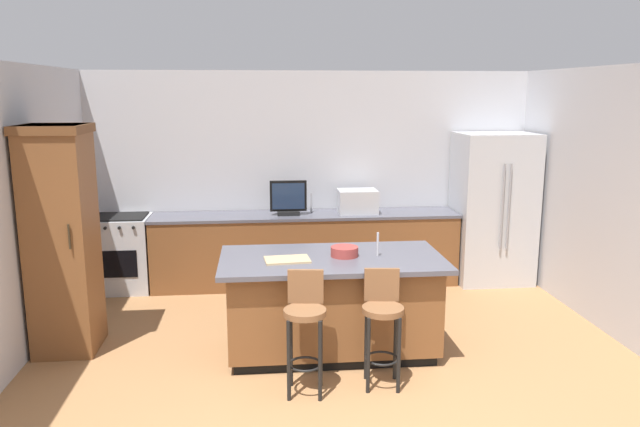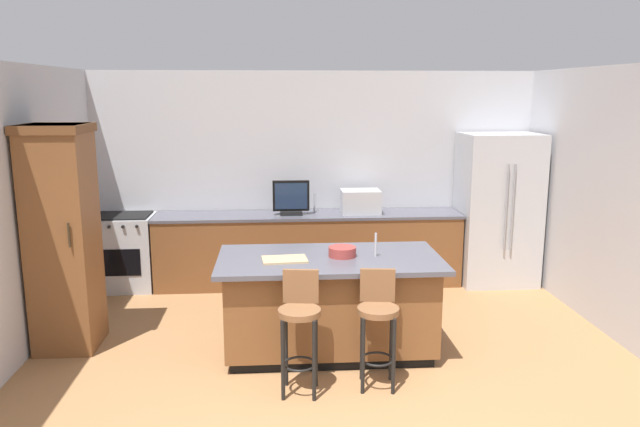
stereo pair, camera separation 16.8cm
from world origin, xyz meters
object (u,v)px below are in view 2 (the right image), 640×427
range_oven (125,252)px  cutting_board (285,259)px  bar_stool_right (378,319)px  fruit_bowl (342,252)px  bar_stool_left (300,321)px  cabinet_tower (63,234)px  microwave (360,202)px  refrigerator (497,209)px  kitchen_island (329,304)px  tv_monitor (291,199)px

range_oven → cutting_board: size_ratio=2.33×
bar_stool_right → fruit_bowl: (-0.22, 0.71, 0.38)m
bar_stool_left → bar_stool_right: 0.64m
cabinet_tower → bar_stool_left: 2.45m
microwave → cutting_board: microwave is taller
refrigerator → bar_stool_right: 3.34m
fruit_bowl → cutting_board: size_ratio=0.64×
microwave → cutting_board: bearing=-114.5°
kitchen_island → refrigerator: bearing=41.0°
tv_monitor → bar_stool_right: (0.63, -2.70, -0.52)m
cabinet_tower → refrigerator: bearing=19.5°
range_oven → fruit_bowl: (2.47, -2.04, 0.50)m
range_oven → tv_monitor: bearing=-1.4°
range_oven → bar_stool_right: size_ratio=0.96×
kitchen_island → fruit_bowl: size_ratio=8.07×
refrigerator → bar_stool_right: refrigerator is taller
range_oven → cabinet_tower: cabinet_tower is taller
microwave → bar_stool_left: (-0.87, -2.81, -0.45)m
fruit_bowl → kitchen_island: bearing=-171.0°
bar_stool_right → kitchen_island: bearing=122.0°
cutting_board → bar_stool_left: bearing=-81.0°
tv_monitor → cutting_board: 2.10m
refrigerator → tv_monitor: size_ratio=4.21×
cabinet_tower → bar_stool_right: size_ratio=2.18×
refrigerator → cabinet_tower: 5.04m
tv_monitor → microwave: bearing=3.4°
bar_stool_right → cutting_board: (-0.75, 0.61, 0.34)m
cabinet_tower → bar_stool_right: 3.01m
microwave → refrigerator: bearing=-2.3°
cabinet_tower → microwave: bearing=30.1°
bar_stool_right → fruit_bowl: size_ratio=3.83×
cabinet_tower → bar_stool_left: (2.15, -1.06, -0.50)m
tv_monitor → fruit_bowl: (0.42, -1.99, -0.14)m
refrigerator → range_oven: bearing=179.2°
tv_monitor → cabinet_tower: bearing=-141.8°
kitchen_island → bar_stool_right: (0.33, -0.69, 0.11)m
cabinet_tower → bar_stool_right: (2.79, -1.00, -0.52)m
refrigerator → cabinet_tower: size_ratio=0.90×
microwave → bar_stool_left: size_ratio=0.48×
microwave → bar_stool_right: 2.80m
kitchen_island → cabinet_tower: bearing=172.8°
cabinet_tower → tv_monitor: size_ratio=4.71×
cabinet_tower → cutting_board: bearing=-10.7°
refrigerator → bar_stool_left: (-2.59, -2.75, -0.35)m
refrigerator → range_oven: refrigerator is taller
bar_stool_left → refrigerator: bearing=53.5°
microwave → fruit_bowl: microwave is taller
fruit_bowl → range_oven: bearing=140.4°
microwave → fruit_bowl: size_ratio=1.90×
refrigerator → cutting_board: (-2.70, -2.07, -0.02)m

